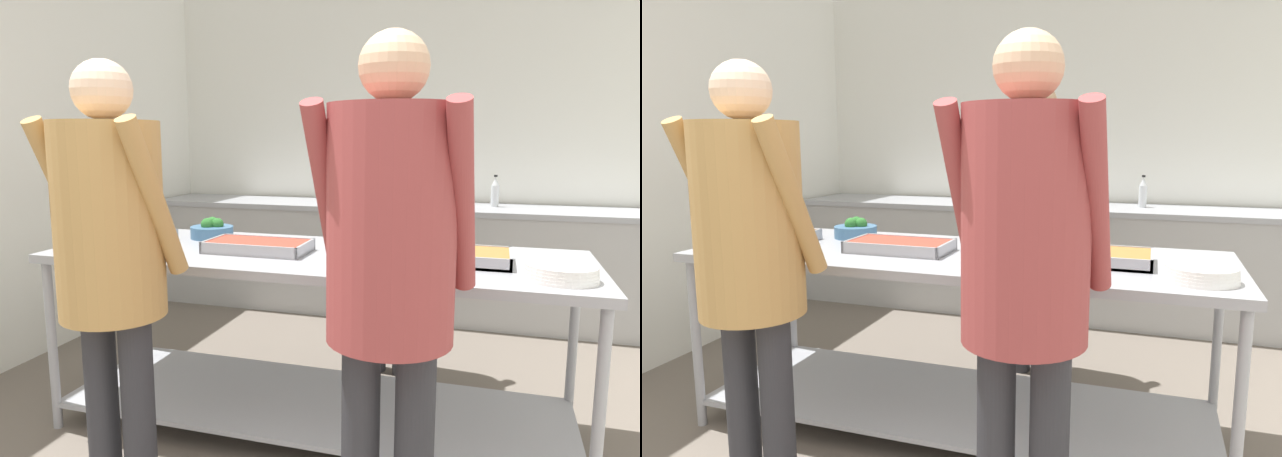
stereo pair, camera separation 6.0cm
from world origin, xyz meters
The scene contains 14 objects.
wall_rear centered at (0.00, 4.25, 1.32)m, with size 4.05×0.06×2.65m.
wall_left centered at (-2.00, 2.12, 1.32)m, with size 0.06×4.37×2.65m.
back_counter centered at (0.00, 3.88, 0.44)m, with size 3.89×0.65×0.88m.
serving_counter centered at (0.03, 1.88, 0.59)m, with size 2.49×0.87×0.87m.
serving_tray_roast centered at (-0.96, 1.84, 0.90)m, with size 0.39×0.32×0.05m.
broccoli_bowl centered at (-0.62, 2.10, 0.91)m, with size 0.23×0.23×0.11m.
serving_tray_greens centered at (-0.22, 1.82, 0.90)m, with size 0.48×0.26×0.05m.
sauce_pan centered at (0.24, 1.97, 0.91)m, with size 0.36×0.22×0.07m.
serving_tray_vegetables centered at (0.68, 1.87, 0.90)m, with size 0.46×0.30×0.05m.
plate_stack centered at (1.09, 1.65, 0.90)m, with size 0.27×0.27×0.06m.
guest_serving_left centered at (0.54, 1.07, 1.05)m, with size 0.50×0.39×1.71m.
guest_serving_right centered at (-0.48, 1.08, 1.03)m, with size 0.49×0.38×1.67m.
cook_behind_counter centered at (0.26, 2.64, 1.06)m, with size 0.48×0.37×1.71m.
water_bottle centered at (0.83, 3.95, 0.99)m, with size 0.06×0.06×0.25m.
Camera 1 is at (0.84, -0.62, 1.40)m, focal length 32.00 mm.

